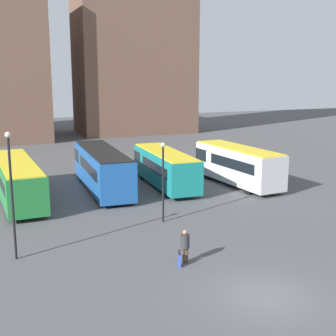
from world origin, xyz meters
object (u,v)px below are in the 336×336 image
object	(u,v)px
bus_0	(17,179)
bus_2	(165,167)
lamp_post_1	(11,187)
traveler	(185,243)
bus_3	(237,164)
lamp_post_0	(163,175)
suitcase	(180,260)
bus_1	(102,168)

from	to	relation	value
bus_0	bus_2	bearing A→B (deg)	-92.37
lamp_post_1	bus_0	bearing A→B (deg)	85.83
bus_0	traveler	size ratio (longest dim) A/B	6.93
bus_3	traveler	xyz separation A→B (m)	(-10.22, -13.14, -0.67)
bus_3	lamp_post_0	size ratio (longest dim) A/B	1.91
bus_3	suitcase	world-z (taller)	bus_3
bus_1	lamp_post_0	world-z (taller)	lamp_post_0
bus_0	bus_1	xyz separation A→B (m)	(6.35, 0.93, 0.15)
bus_2	suitcase	xyz separation A→B (m)	(-4.97, -15.06, -1.22)
bus_2	lamp_post_1	size ratio (longest dim) A/B	1.53
bus_2	bus_1	bearing A→B (deg)	82.35
lamp_post_0	lamp_post_1	size ratio (longest dim) A/B	0.78
traveler	lamp_post_0	distance (m)	6.66
suitcase	lamp_post_1	xyz separation A→B (m)	(-7.13, 3.72, 3.34)
bus_0	lamp_post_0	bearing A→B (deg)	-139.52
bus_1	traveler	bearing A→B (deg)	-177.08
bus_0	bus_1	distance (m)	6.42
bus_2	bus_3	world-z (taller)	bus_3
lamp_post_1	bus_2	bearing A→B (deg)	43.15
suitcase	lamp_post_1	world-z (taller)	lamp_post_1
bus_3	suitcase	bearing A→B (deg)	135.43
bus_3	traveler	bearing A→B (deg)	135.88
bus_2	lamp_post_0	world-z (taller)	lamp_post_0
bus_0	suitcase	world-z (taller)	bus_0
bus_0	lamp_post_0	world-z (taller)	lamp_post_0
bus_1	traveler	distance (m)	15.55
bus_2	traveler	bearing A→B (deg)	164.23
lamp_post_0	lamp_post_1	xyz separation A→B (m)	(-8.76, -2.85, 0.72)
bus_2	lamp_post_0	size ratio (longest dim) A/B	1.96
bus_3	lamp_post_1	distance (m)	20.35
bus_0	bus_1	bearing A→B (deg)	-84.79
bus_0	lamp_post_1	size ratio (longest dim) A/B	1.83
traveler	bus_1	bearing A→B (deg)	25.29
suitcase	bus_0	bearing A→B (deg)	46.85
bus_0	suitcase	size ratio (longest dim) A/B	12.98
bus_2	traveler	world-z (taller)	bus_2
bus_3	lamp_post_1	world-z (taller)	lamp_post_1
bus_1	bus_3	world-z (taller)	bus_1
bus_0	suitcase	bearing A→B (deg)	-160.15
lamp_post_0	bus_0	bearing A→B (deg)	133.55
bus_0	lamp_post_0	size ratio (longest dim) A/B	2.35
bus_1	suitcase	xyz separation A→B (m)	(-0.04, -15.84, -1.39)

